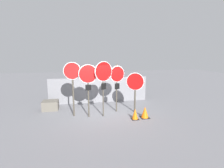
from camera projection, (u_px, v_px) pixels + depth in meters
name	position (u px, v px, depth m)	size (l,w,h in m)	color
ground_plane	(105.00, 114.00, 8.94)	(40.00, 40.00, 0.00)	slate
fence_back	(99.00, 90.00, 10.90)	(6.09, 0.12, 1.56)	slate
stop_sign_0	(72.00, 78.00, 8.27)	(0.83, 0.15, 2.66)	#474238
stop_sign_1	(88.00, 79.00, 8.15)	(0.88, 0.13, 2.56)	#474238
stop_sign_2	(104.00, 76.00, 8.20)	(0.87, 0.41, 2.69)	#474238
stop_sign_3	(117.00, 79.00, 8.94)	(0.80, 0.28, 2.51)	#474238
stop_sign_4	(135.00, 85.00, 8.91)	(0.83, 0.42, 2.09)	#474238
traffic_cone_0	(135.00, 114.00, 8.16)	(0.34, 0.34, 0.52)	black
traffic_cone_1	(145.00, 112.00, 8.34)	(0.41, 0.41, 0.55)	black
storage_crate	(51.00, 105.00, 9.52)	(0.83, 0.72, 0.50)	#605B51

